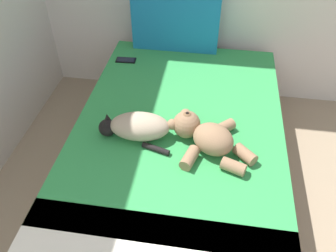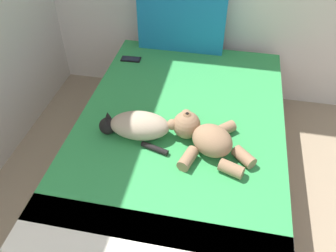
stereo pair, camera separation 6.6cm
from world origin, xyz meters
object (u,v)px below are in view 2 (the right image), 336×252
cell_phone (131,59)px  teddy_bear (205,137)px  patterned_cushion (182,22)px  cat (136,126)px  bed (179,151)px

cell_phone → teddy_bear: bearing=-51.1°
teddy_bear → cell_phone: size_ratio=3.38×
teddy_bear → cell_phone: 1.04m
patterned_cushion → cat: (-0.08, -1.04, -0.15)m
patterned_cushion → cell_phone: patterned_cushion is taller
patterned_cushion → teddy_bear: (0.31, -1.06, -0.15)m
cat → teddy_bear: bearing=-2.3°
bed → patterned_cushion: patterned_cushion is taller
teddy_bear → patterned_cushion: bearing=106.4°
teddy_bear → cell_phone: teddy_bear is taller
bed → teddy_bear: teddy_bear is taller
patterned_cushion → bed: bearing=-80.6°
cat → teddy_bear: (0.39, -0.02, 0.00)m
teddy_bear → bed: bearing=134.0°
cell_phone → patterned_cushion: bearing=36.0°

